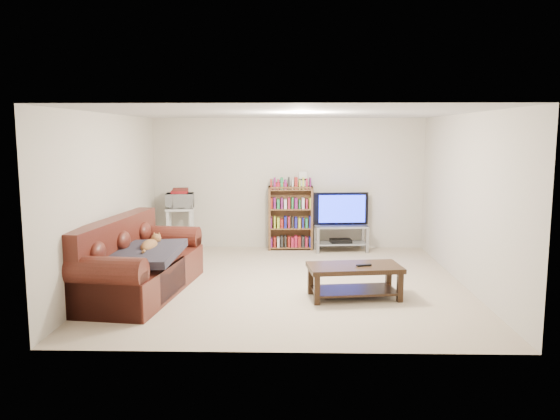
{
  "coord_description": "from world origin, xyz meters",
  "views": [
    {
      "loc": [
        0.09,
        -7.58,
        2.12
      ],
      "look_at": [
        -0.1,
        0.4,
        1.0
      ],
      "focal_mm": 35.0,
      "sensor_mm": 36.0,
      "label": 1
    }
  ],
  "objects_px": {
    "bookshelf": "(290,217)",
    "sofa": "(135,268)",
    "tv_stand": "(341,234)",
    "coffee_table": "(354,275)"
  },
  "relations": [
    {
      "from": "coffee_table",
      "to": "tv_stand",
      "type": "bearing_deg",
      "value": 80.83
    },
    {
      "from": "coffee_table",
      "to": "sofa",
      "type": "bearing_deg",
      "value": 169.17
    },
    {
      "from": "coffee_table",
      "to": "bookshelf",
      "type": "bearing_deg",
      "value": 98.07
    },
    {
      "from": "bookshelf",
      "to": "sofa",
      "type": "bearing_deg",
      "value": -129.12
    },
    {
      "from": "tv_stand",
      "to": "sofa",
      "type": "bearing_deg",
      "value": -143.36
    },
    {
      "from": "tv_stand",
      "to": "bookshelf",
      "type": "xyz_separation_m",
      "value": [
        -0.92,
        0.13,
        0.28
      ]
    },
    {
      "from": "coffee_table",
      "to": "tv_stand",
      "type": "distance_m",
      "value": 2.85
    },
    {
      "from": "sofa",
      "to": "tv_stand",
      "type": "xyz_separation_m",
      "value": [
        2.98,
        2.69,
        -0.02
      ]
    },
    {
      "from": "sofa",
      "to": "bookshelf",
      "type": "bearing_deg",
      "value": 60.91
    },
    {
      "from": "tv_stand",
      "to": "bookshelf",
      "type": "bearing_deg",
      "value": 166.31
    }
  ]
}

